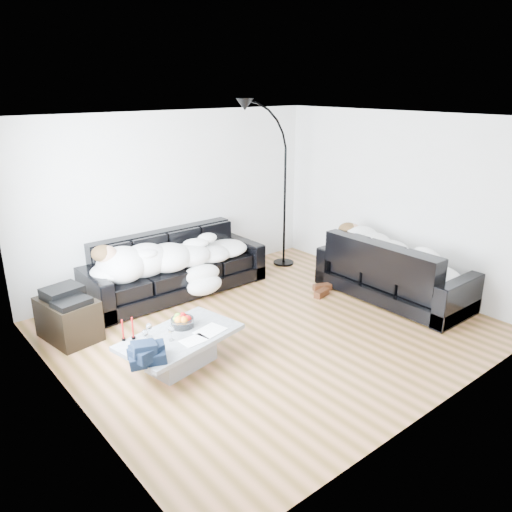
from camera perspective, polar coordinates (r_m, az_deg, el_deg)
ground at (r=6.44m, az=1.71°, el=-8.27°), size 5.00×5.00×0.00m
wall_back at (r=7.74m, az=-9.26°, el=6.47°), size 5.00×0.02×2.60m
wall_left at (r=4.78m, az=-21.40°, el=-2.60°), size 0.02×4.50×2.60m
wall_right at (r=7.78m, az=15.92°, el=6.05°), size 0.02×4.50×2.60m
ceiling at (r=5.73m, az=1.97°, el=15.49°), size 5.00×5.00×0.00m
sofa_back at (r=7.44m, az=-9.13°, el=-0.95°), size 2.69×0.93×0.88m
sofa_right at (r=7.42m, az=15.50°, el=-1.43°), size 0.94×2.20×0.89m
sleeper_back at (r=7.33m, az=-9.02°, el=0.47°), size 2.27×0.79×0.45m
sleeper_right at (r=7.36m, az=15.64°, el=0.07°), size 0.80×1.88×0.46m
teal_cushion at (r=7.67m, az=11.31°, el=1.75°), size 0.42×0.38×0.20m
coffee_table at (r=5.63m, az=-8.58°, el=-10.61°), size 1.41×0.99×0.38m
fruit_bowl at (r=5.68m, az=-8.43°, el=-7.26°), size 0.29×0.29×0.16m
wine_glass_a at (r=5.52m, az=-12.11°, el=-8.32°), size 0.08×0.08×0.16m
wine_glass_b at (r=5.39m, az=-12.53°, el=-9.05°), size 0.07×0.07×0.17m
wine_glass_c at (r=5.41m, az=-9.66°, el=-8.69°), size 0.08×0.08×0.17m
candle_left at (r=5.51m, az=-14.98°, el=-8.21°), size 0.04×0.04×0.24m
candle_right at (r=5.51m, az=-13.91°, el=-8.03°), size 0.05×0.05×0.25m
newspaper_a at (r=5.58m, az=-5.25°, el=-8.47°), size 0.37×0.31×0.01m
newspaper_b at (r=5.41m, az=-7.08°, el=-9.51°), size 0.29×0.21×0.01m
navy_jacket at (r=5.03m, az=-12.48°, el=-10.00°), size 0.39×0.33×0.19m
shoes at (r=7.50m, az=7.56°, el=-3.87°), size 0.48×0.35×0.11m
av_cabinet at (r=6.51m, az=-20.64°, el=-6.75°), size 0.62×0.82×0.51m
stereo at (r=6.39m, az=-20.97°, el=-4.15°), size 0.50×0.42×0.13m
floor_lamp at (r=8.35m, az=3.31°, el=6.99°), size 0.89×0.39×2.42m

